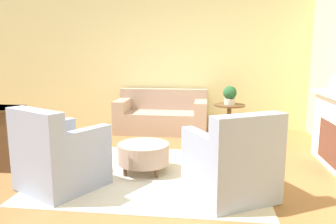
# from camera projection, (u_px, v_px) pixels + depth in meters

# --- Properties ---
(ground_plane) EXTENTS (16.00, 16.00, 0.00)m
(ground_plane) POSITION_uv_depth(u_px,v_px,m) (152.00, 174.00, 4.36)
(ground_plane) COLOR #996638
(wall_back) EXTENTS (9.76, 0.12, 2.80)m
(wall_back) POSITION_uv_depth(u_px,v_px,m) (175.00, 63.00, 6.99)
(wall_back) COLOR beige
(wall_back) RESTS_ON ground_plane
(rug) EXTENTS (2.84, 2.29, 0.01)m
(rug) POSITION_uv_depth(u_px,v_px,m) (152.00, 174.00, 4.36)
(rug) COLOR beige
(rug) RESTS_ON ground_plane
(couch) EXTENTS (1.83, 0.84, 0.86)m
(couch) POSITION_uv_depth(u_px,v_px,m) (162.00, 116.00, 6.71)
(couch) COLOR tan
(couch) RESTS_ON ground_plane
(armchair_left) EXTENTS (1.12, 1.13, 0.98)m
(armchair_left) POSITION_uv_depth(u_px,v_px,m) (58.00, 158.00, 3.84)
(armchair_left) COLOR #8E99B2
(armchair_left) RESTS_ON rug
(armchair_right) EXTENTS (1.12, 1.13, 0.98)m
(armchair_right) POSITION_uv_depth(u_px,v_px,m) (233.00, 165.00, 3.60)
(armchair_right) COLOR #8E99B2
(armchair_right) RESTS_ON rug
(ottoman_table) EXTENTS (0.69, 0.69, 0.39)m
(ottoman_table) POSITION_uv_depth(u_px,v_px,m) (144.00, 153.00, 4.41)
(ottoman_table) COLOR tan
(ottoman_table) RESTS_ON rug
(side_table) EXTENTS (0.59, 0.59, 0.63)m
(side_table) POSITION_uv_depth(u_px,v_px,m) (229.00, 114.00, 6.30)
(side_table) COLOR brown
(side_table) RESTS_ON ground_plane
(vase_mantel_near) EXTENTS (0.17, 0.17, 0.28)m
(vase_mantel_near) POSITION_uv_depth(u_px,v_px,m) (335.00, 83.00, 4.77)
(vase_mantel_near) COLOR silver
(vase_mantel_near) RESTS_ON fireplace
(potted_plant_on_side_table) EXTENTS (0.26, 0.26, 0.35)m
(potted_plant_on_side_table) POSITION_uv_depth(u_px,v_px,m) (230.00, 95.00, 6.24)
(potted_plant_on_side_table) COLOR beige
(potted_plant_on_side_table) RESTS_ON side_table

